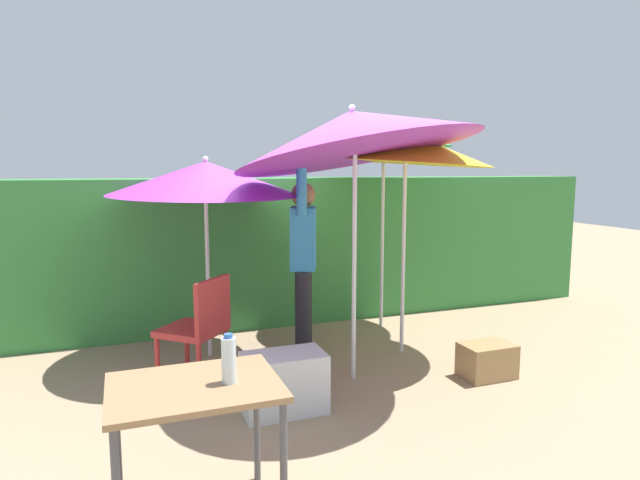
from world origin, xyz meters
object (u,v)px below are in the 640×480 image
Objects in this scene: chair_plastic at (199,325)px; folding_table at (195,401)px; umbrella_navy at (384,137)px; umbrella_yellow at (405,148)px; crate_cardboard at (487,360)px; umbrella_orange at (206,178)px; cooler_box at (284,383)px; person_vendor at (303,256)px; bottle_water at (229,360)px; umbrella_rainbow at (354,133)px.

folding_table is at bearing -98.46° from chair_plastic.
folding_table is (-2.35, -2.69, -1.42)m from umbrella_navy.
umbrella_yellow is 0.95× the size of umbrella_navy.
crate_cardboard is (0.16, -1.63, -1.91)m from umbrella_navy.
cooler_box is at bearing -77.37° from umbrella_orange.
person_vendor is at bearing 59.12° from folding_table.
umbrella_yellow is 1.12× the size of person_vendor.
person_vendor is 2.40m from bottle_water.
umbrella_orange is at bearing 135.10° from umbrella_rainbow.
chair_plastic is at bearing -153.87° from umbrella_navy.
umbrella_navy reaches higher than chair_plastic.
folding_table reaches higher than crate_cardboard.
folding_table is (-2.16, -1.88, -1.28)m from umbrella_yellow.
bottle_water is (-0.58, -1.07, 0.61)m from cooler_box.
crate_cardboard is at bearing 22.92° from folding_table.
umbrella_navy is at bearing 95.53° from crate_cardboard.
umbrella_yellow is 2.37m from cooler_box.
umbrella_navy is (1.92, 0.29, 0.41)m from umbrella_orange.
umbrella_rainbow is 1.28m from person_vendor.
cooler_box is at bearing -134.09° from umbrella_navy.
umbrella_rainbow is 2.25m from bottle_water.
person_vendor is (-1.10, -0.59, -1.12)m from umbrella_navy.
person_vendor is 2.46m from folding_table.
folding_table is (-1.25, -2.09, -0.31)m from person_vendor.
umbrella_yellow is (0.73, 0.48, -0.09)m from umbrella_rainbow.
person_vendor is at bearing 23.53° from chair_plastic.
umbrella_yellow reaches higher than bottle_water.
umbrella_rainbow is 4.17× the size of cooler_box.
umbrella_rainbow is at bearing -125.53° from umbrella_navy.
cooler_box is 1.33m from folding_table.
umbrella_rainbow reaches higher than folding_table.
umbrella_orange is 0.87× the size of umbrella_yellow.
cooler_box is (-0.51, -1.07, -0.72)m from person_vendor.
chair_plastic reaches higher than cooler_box.
umbrella_navy is 2.80m from chair_plastic.
umbrella_rainbow is 1.58m from umbrella_navy.
umbrella_yellow is at bearing 31.04° from cooler_box.
chair_plastic is 0.85m from cooler_box.
umbrella_yellow is at bearing -103.32° from umbrella_navy.
cooler_box is at bearing -178.95° from crate_cardboard.
umbrella_navy is at bearing 51.20° from bottle_water.
umbrella_yellow is at bearing -16.73° from umbrella_orange.
cooler_box reaches higher than crate_cardboard.
bottle_water is at bearing -154.95° from crate_cardboard.
cooler_box is at bearing -148.96° from umbrella_yellow.
chair_plastic is 1.52× the size of cooler_box.
umbrella_orange is 2.88m from crate_cardboard.
cooler_box is at bearing -51.67° from chair_plastic.
umbrella_yellow reaches higher than umbrella_orange.
chair_plastic is at bearing 87.05° from bottle_water.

